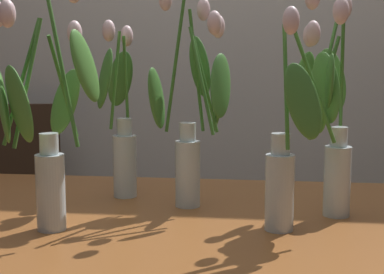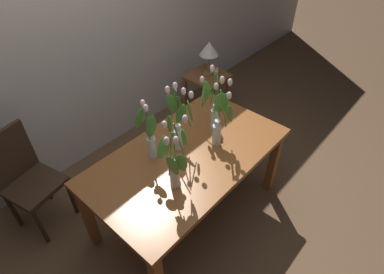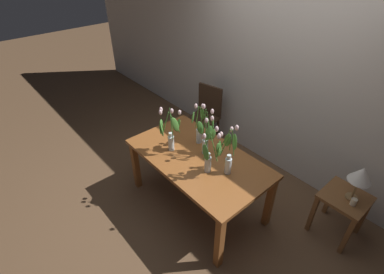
% 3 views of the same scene
% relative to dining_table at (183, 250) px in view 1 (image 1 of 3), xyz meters
% --- Properties ---
extents(room_wall_rear, '(9.00, 0.10, 2.70)m').
position_rel_dining_table_xyz_m(room_wall_rear, '(0.00, 1.39, 0.70)').
color(room_wall_rear, beige).
rests_on(room_wall_rear, ground).
extents(dining_table, '(1.60, 0.90, 0.74)m').
position_rel_dining_table_xyz_m(dining_table, '(0.00, 0.00, 0.00)').
color(dining_table, brown).
rests_on(dining_table, ground).
extents(tulip_vase_0, '(0.25, 0.25, 0.58)m').
position_rel_dining_table_xyz_m(tulip_vase_0, '(-0.29, -0.15, 0.32)').
color(tulip_vase_0, silver).
rests_on(tulip_vase_0, dining_table).
extents(tulip_vase_1, '(0.17, 0.27, 0.57)m').
position_rel_dining_table_xyz_m(tulip_vase_1, '(0.36, 0.05, 0.32)').
color(tulip_vase_1, silver).
rests_on(tulip_vase_1, dining_table).
extents(tulip_vase_2, '(0.24, 0.21, 0.59)m').
position_rel_dining_table_xyz_m(tulip_vase_2, '(0.01, 0.11, 0.32)').
color(tulip_vase_2, silver).
rests_on(tulip_vase_2, dining_table).
extents(tulip_vase_3, '(0.12, 0.19, 0.51)m').
position_rel_dining_table_xyz_m(tulip_vase_3, '(-0.20, 0.19, 0.28)').
color(tulip_vase_3, silver).
rests_on(tulip_vase_3, dining_table).
extents(tulip_vase_4, '(0.18, 0.18, 0.54)m').
position_rel_dining_table_xyz_m(tulip_vase_4, '(0.26, -0.09, 0.27)').
color(tulip_vase_4, silver).
rests_on(tulip_vase_4, dining_table).
extents(dining_chair, '(0.48, 0.48, 0.93)m').
position_rel_dining_table_xyz_m(dining_chair, '(-0.90, 0.98, -0.12)').
color(dining_chair, '#382619').
rests_on(dining_chair, ground).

